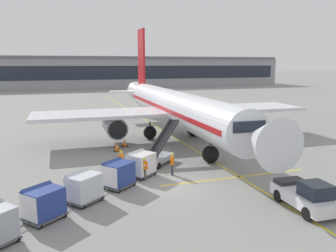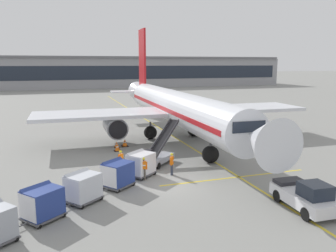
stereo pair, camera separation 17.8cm
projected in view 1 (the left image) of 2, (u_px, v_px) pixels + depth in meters
The scene contains 18 objects.
ground_plane at pixel (172, 186), 23.98m from camera, with size 600.00×600.00×0.00m, color gray.
parked_airplane at pixel (174, 107), 38.35m from camera, with size 30.62×39.85×13.64m.
belt_loader at pixel (159, 153), 29.27m from camera, with size 4.50×4.42×3.51m.
baggage_cart_lead at pixel (141, 163), 26.02m from camera, with size 2.63×2.50×1.91m.
baggage_cart_second at pixel (118, 173), 23.63m from camera, with size 2.63×2.50×1.91m.
baggage_cart_third at pixel (83, 187), 21.09m from camera, with size 2.63×2.50×1.91m.
baggage_cart_fourth at pixel (43, 203), 18.68m from camera, with size 2.63×2.50×1.91m.
pushback_tug at pixel (307, 196), 20.11m from camera, with size 2.29×4.49×1.83m.
ground_crew_by_loader at pixel (121, 160), 27.05m from camera, with size 0.46×0.43×1.74m.
ground_crew_by_carts at pixel (172, 162), 26.26m from camera, with size 0.40×0.50×1.74m.
ground_crew_marshaller at pixel (144, 167), 25.09m from camera, with size 0.55×0.35×1.74m.
ground_crew_wingwalker at pixel (129, 163), 26.10m from camera, with size 0.36×0.54×1.74m.
safety_cone_engine_keepout at pixel (117, 147), 33.56m from camera, with size 0.67×0.67×0.75m.
safety_cone_wingtip at pixel (116, 145), 35.01m from camera, with size 0.53×0.53×0.60m.
safety_cone_nose_mark at pixel (125, 143), 35.46m from camera, with size 0.68×0.68×0.76m.
apron_guidance_line_lead_in at pixel (179, 140), 38.42m from camera, with size 0.20×110.00×0.01m.
apron_guidance_line_stop_bar at pixel (236, 177), 25.89m from camera, with size 12.00×0.20×0.01m.
terminal_building at pixel (88, 72), 124.11m from camera, with size 145.50×21.38×10.95m.
Camera 1 is at (-7.49, -21.56, 8.51)m, focal length 36.50 mm.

